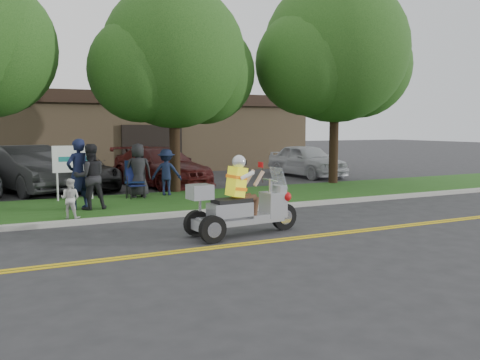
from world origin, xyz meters
name	(u,v)px	position (x,y,z in m)	size (l,w,h in m)	color
ground	(264,236)	(0.00, 0.00, 0.00)	(120.00, 120.00, 0.00)	#28282B
centerline_near	(278,241)	(0.00, -0.58, 0.01)	(60.00, 0.10, 0.01)	gold
centerline_far	(274,240)	(0.00, -0.42, 0.01)	(60.00, 0.10, 0.01)	gold
curb	(209,212)	(0.00, 3.05, 0.06)	(60.00, 0.25, 0.12)	#A8A89E
grass_verge	(181,201)	(0.00, 5.20, 0.06)	(60.00, 4.00, 0.10)	#1F4913
commercial_building	(131,132)	(2.00, 18.98, 2.01)	(18.00, 8.20, 4.00)	#9E7F5B
tree_mid	(175,63)	(0.55, 7.23, 4.43)	(5.88, 4.80, 7.05)	#332114
tree_right	(336,56)	(7.06, 7.03, 5.03)	(6.86, 5.60, 8.07)	#332114
business_sign	(74,162)	(-2.90, 6.60, 1.26)	(1.25, 0.06, 1.75)	silver
trike_scooter	(240,207)	(-0.43, 0.29, 0.60)	(2.64, 0.91, 1.73)	black
lawn_chair_a	(135,181)	(-1.15, 6.23, 0.63)	(0.50, 0.52, 0.94)	black
lawn_chair_b	(134,177)	(-1.10, 6.47, 0.75)	(0.74, 0.75, 1.15)	black
spectator_adult_left	(78,174)	(-3.06, 4.80, 1.05)	(0.69, 0.45, 1.89)	#141A38
spectator_adult_mid	(90,177)	(-2.79, 4.58, 0.98)	(0.85, 0.67, 1.76)	black
spectator_chair_a	(166,172)	(-0.06, 6.43, 0.85)	(0.96, 0.55, 1.49)	#131C37
spectator_chair_b	(138,170)	(-1.00, 6.37, 0.95)	(0.83, 0.54, 1.69)	black
child_right	(70,198)	(-3.48, 3.40, 0.59)	(0.47, 0.37, 0.97)	beige
parked_car_left	(28,169)	(-3.99, 9.97, 0.82)	(1.75, 5.01, 1.65)	#28282A
parked_car_mid	(80,172)	(-2.20, 10.17, 0.64)	(2.12, 4.59, 1.28)	black
parked_car_right	(161,167)	(0.80, 9.77, 0.76)	(2.12, 5.22, 1.52)	#43110F
parked_car_far_right	(307,160)	(8.00, 10.39, 0.75)	(1.78, 4.43, 1.51)	silver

